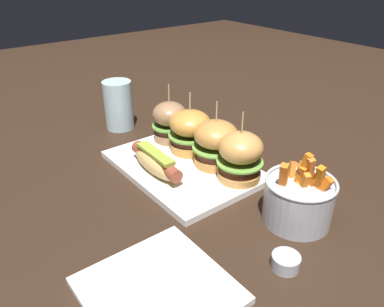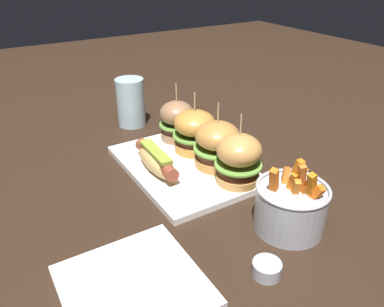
{
  "view_description": "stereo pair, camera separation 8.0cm",
  "coord_description": "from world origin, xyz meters",
  "views": [
    {
      "loc": [
        0.59,
        -0.43,
        0.43
      ],
      "look_at": [
        0.03,
        0.0,
        0.05
      ],
      "focal_mm": 35.19,
      "sensor_mm": 36.0,
      "label": 1
    },
    {
      "loc": [
        0.63,
        -0.37,
        0.43
      ],
      "look_at": [
        0.03,
        0.0,
        0.05
      ],
      "focal_mm": 35.19,
      "sensor_mm": 36.0,
      "label": 2
    }
  ],
  "objects": [
    {
      "name": "water_glass",
      "position": [
        -0.29,
        -0.0,
        0.07
      ],
      "size": [
        0.08,
        0.08,
        0.13
      ],
      "primitive_type": "cylinder",
      "color": "silver",
      "rests_on": "ground"
    },
    {
      "name": "slider_center_right",
      "position": [
        0.04,
        0.06,
        0.07
      ],
      "size": [
        0.1,
        0.1,
        0.15
      ],
      "color": "#C2833E",
      "rests_on": "platter_main"
    },
    {
      "name": "ground_plane",
      "position": [
        0.0,
        0.0,
        0.0
      ],
      "size": [
        3.0,
        3.0,
        0.0
      ],
      "primitive_type": "plane",
      "color": "black"
    },
    {
      "name": "sauce_ramekin",
      "position": [
        0.34,
        -0.05,
        0.01
      ],
      "size": [
        0.04,
        0.04,
        0.02
      ],
      "color": "#A8AAB2",
      "rests_on": "ground"
    },
    {
      "name": "slider_far_right",
      "position": [
        0.12,
        0.06,
        0.07
      ],
      "size": [
        0.1,
        0.1,
        0.15
      ],
      "color": "#CB8F49",
      "rests_on": "platter_main"
    },
    {
      "name": "slider_center_left",
      "position": [
        -0.04,
        0.05,
        0.06
      ],
      "size": [
        0.1,
        0.1,
        0.14
      ],
      "color": "#C78839",
      "rests_on": "platter_main"
    },
    {
      "name": "platter_main",
      "position": [
        0.0,
        0.0,
        0.01
      ],
      "size": [
        0.33,
        0.24,
        0.01
      ],
      "primitive_type": "cube",
      "color": "white",
      "rests_on": "ground"
    },
    {
      "name": "side_plate",
      "position": [
        0.26,
        -0.24,
        0.01
      ],
      "size": [
        0.2,
        0.2,
        0.01
      ],
      "primitive_type": "cube",
      "rotation": [
        0.0,
        0.0,
        -0.01
      ],
      "color": "white",
      "rests_on": "ground"
    },
    {
      "name": "fries_bucket",
      "position": [
        0.27,
        0.05,
        0.05
      ],
      "size": [
        0.13,
        0.13,
        0.14
      ],
      "color": "#A8AAB2",
      "rests_on": "ground"
    },
    {
      "name": "hot_dog",
      "position": [
        -0.01,
        -0.07,
        0.04
      ],
      "size": [
        0.17,
        0.05,
        0.05
      ],
      "color": "tan",
      "rests_on": "platter_main"
    },
    {
      "name": "slider_far_left",
      "position": [
        -0.12,
        0.05,
        0.06
      ],
      "size": [
        0.09,
        0.09,
        0.14
      ],
      "color": "#976D49",
      "rests_on": "platter_main"
    }
  ]
}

